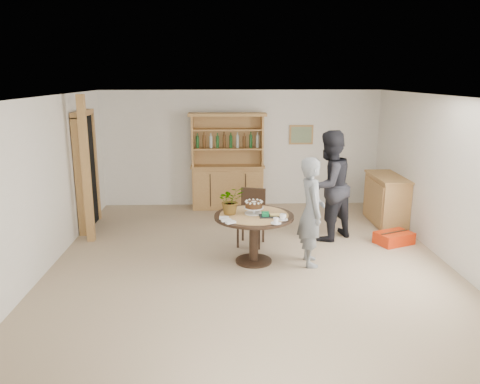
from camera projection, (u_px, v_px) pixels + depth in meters
name	position (u px, v px, depth m)	size (l,w,h in m)	color
ground	(251.00, 265.00, 7.07)	(7.00, 7.00, 0.00)	tan
room_shell	(252.00, 151.00, 6.66)	(6.04, 7.04, 2.52)	white
doorway	(86.00, 169.00, 8.63)	(0.13, 1.10, 2.18)	black
pine_post	(86.00, 170.00, 7.83)	(0.12, 0.12, 2.50)	tan
hutch	(228.00, 176.00, 10.04)	(1.62, 0.54, 2.04)	tan
sideboard	(386.00, 199.00, 9.00)	(0.54, 1.26, 0.94)	tan
dining_table	(254.00, 224.00, 7.06)	(1.20, 1.20, 0.76)	black
dining_chair	(252.00, 213.00, 7.88)	(0.52, 0.52, 0.95)	black
birthday_cake	(254.00, 206.00, 7.04)	(0.30, 0.30, 0.20)	white
flower_vase	(231.00, 200.00, 7.01)	(0.38, 0.33, 0.42)	#3F7233
gift_tray	(269.00, 215.00, 6.91)	(0.30, 0.20, 0.08)	black
coffee_cup_a	(283.00, 217.00, 6.76)	(0.15, 0.15, 0.09)	white
coffee_cup_b	(276.00, 221.00, 6.59)	(0.15, 0.15, 0.08)	white
napkins	(227.00, 220.00, 6.70)	(0.24, 0.33, 0.03)	white
teen_boy	(311.00, 212.00, 6.94)	(0.60, 0.39, 1.64)	slate
adult_person	(329.00, 186.00, 8.02)	(0.93, 0.72, 1.90)	black
red_suitcase	(394.00, 238.00, 7.97)	(0.71, 0.60, 0.21)	red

